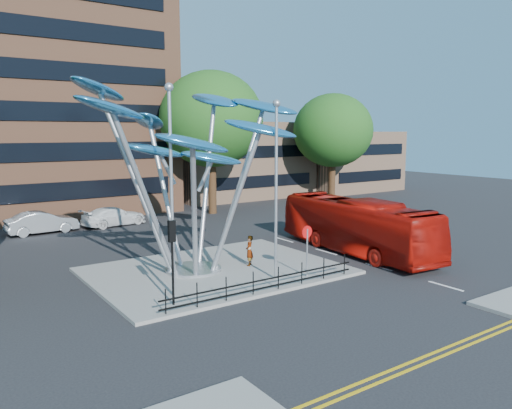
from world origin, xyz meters
TOP-DOWN VIEW (x-y plane):
  - ground at (0.00, 0.00)m, footprint 120.00×120.00m
  - traffic_island at (-1.00, 6.00)m, footprint 12.00×9.00m
  - double_yellow_near at (0.00, -6.00)m, footprint 40.00×0.12m
  - double_yellow_far at (0.00, -6.30)m, footprint 40.00×0.12m
  - brick_tower at (-6.00, 32.00)m, footprint 25.00×15.00m
  - low_building_near at (16.00, 30.00)m, footprint 15.00×8.00m
  - low_building_far at (30.00, 28.00)m, footprint 12.00×8.00m
  - tree_right at (8.00, 22.00)m, footprint 8.80×8.80m
  - tree_far at (22.00, 22.00)m, footprint 8.00×8.00m
  - leaf_sculpture at (-2.07, 6.68)m, footprint 12.72×9.54m
  - street_lamp_left at (-4.50, 3.50)m, footprint 0.36×0.36m
  - street_lamp_right at (0.50, 3.00)m, footprint 0.36×0.36m
  - traffic_light_island at (-5.00, 2.50)m, footprint 0.28×0.18m
  - no_entry_sign_island at (2.00, 2.52)m, footprint 0.60×0.10m
  - pedestrian_railing_front at (-1.00, 1.70)m, footprint 10.00×0.06m
  - red_bus at (7.86, 4.95)m, footprint 3.71×11.56m
  - pedestrian at (0.80, 5.66)m, footprint 0.67×0.67m
  - parked_car_mid at (-6.03, 21.25)m, footprint 4.80×1.96m
  - parked_car_right at (-0.94, 21.27)m, footprint 5.11×2.78m

SIDE VIEW (x-z plane):
  - ground at x=0.00m, z-range 0.00..0.00m
  - double_yellow_near at x=0.00m, z-range 0.00..0.01m
  - double_yellow_far at x=0.00m, z-range 0.00..0.01m
  - traffic_island at x=-1.00m, z-range 0.00..0.15m
  - pedestrian_railing_front at x=-1.00m, z-range 0.05..1.05m
  - parked_car_right at x=-0.94m, z-range 0.00..1.41m
  - parked_car_mid at x=-6.03m, z-range 0.00..1.55m
  - pedestrian at x=0.80m, z-range 0.15..1.72m
  - red_bus at x=7.86m, z-range 0.00..3.16m
  - no_entry_sign_island at x=2.00m, z-range 0.59..3.04m
  - traffic_light_island at x=-5.00m, z-range 0.90..4.33m
  - low_building_far at x=30.00m, z-range 0.00..7.00m
  - low_building_near at x=16.00m, z-range 0.00..8.00m
  - street_lamp_right at x=0.50m, z-range 0.94..9.24m
  - street_lamp_left at x=-4.50m, z-range 0.96..9.76m
  - leaf_sculpture at x=-2.07m, z-range 2.12..11.63m
  - tree_far at x=22.00m, z-range 1.70..12.51m
  - tree_right at x=8.00m, z-range 1.98..14.09m
  - brick_tower at x=-6.00m, z-range 0.00..30.00m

